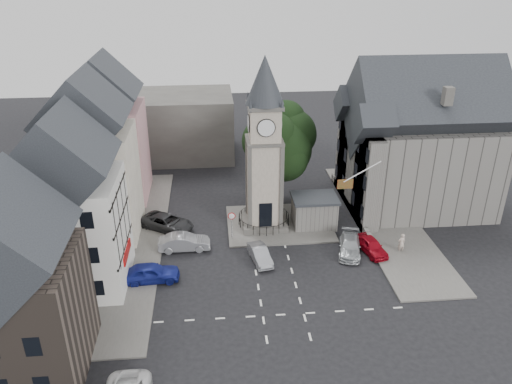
{
  "coord_description": "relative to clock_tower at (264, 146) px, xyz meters",
  "views": [
    {
      "loc": [
        -4.65,
        -34.21,
        23.66
      ],
      "look_at": [
        -1.03,
        5.0,
        5.0
      ],
      "focal_mm": 35.0,
      "sensor_mm": 36.0,
      "label": 1
    }
  ],
  "objects": [
    {
      "name": "terrace_pink",
      "position": [
        -15.5,
        8.01,
        -1.54
      ],
      "size": [
        8.1,
        7.6,
        12.8
      ],
      "color": "pink",
      "rests_on": "ground"
    },
    {
      "name": "stone_shelter",
      "position": [
        4.8,
        -0.49,
        -6.57
      ],
      "size": [
        4.3,
        3.3,
        3.08
      ],
      "color": "slate",
      "rests_on": "ground"
    },
    {
      "name": "terrace_tudor",
      "position": [
        -15.5,
        -7.99,
        -1.93
      ],
      "size": [
        8.1,
        7.6,
        12.0
      ],
      "color": "silver",
      "rests_on": "ground"
    },
    {
      "name": "car_island_silver",
      "position": [
        -1.0,
        -6.24,
        -7.5
      ],
      "size": [
        2.08,
        3.97,
        1.24
      ],
      "primitive_type": "imported",
      "rotation": [
        0.0,
        0.0,
        0.21
      ],
      "color": "#9D9FA5",
      "rests_on": "ground"
    },
    {
      "name": "clock_tower",
      "position": [
        0.0,
        0.0,
        0.0
      ],
      "size": [
        4.86,
        4.86,
        16.25
      ],
      "color": "#4C4944",
      "rests_on": "ground"
    },
    {
      "name": "building_sw_stone",
      "position": [
        -17.0,
        -16.99,
        -2.77
      ],
      "size": [
        8.6,
        7.6,
        10.4
      ],
      "color": "#413831",
      "rests_on": "ground"
    },
    {
      "name": "car_west_grey",
      "position": [
        -9.26,
        0.01,
        -7.39
      ],
      "size": [
        5.71,
        4.87,
        1.46
      ],
      "primitive_type": "imported",
      "rotation": [
        0.0,
        0.0,
        1.0
      ],
      "color": "#2B2C2E",
      "rests_on": "ground"
    },
    {
      "name": "car_west_blue",
      "position": [
        -9.99,
        -8.35,
        -7.34
      ],
      "size": [
        4.67,
        2.07,
        1.56
      ],
      "primitive_type": "imported",
      "rotation": [
        0.0,
        0.0,
        1.62
      ],
      "color": "navy",
      "rests_on": "ground"
    },
    {
      "name": "east_building",
      "position": [
        15.59,
        3.01,
        -1.86
      ],
      "size": [
        14.4,
        11.4,
        12.6
      ],
      "color": "slate",
      "rests_on": "ground"
    },
    {
      "name": "central_island",
      "position": [
        1.5,
        0.01,
        -8.04
      ],
      "size": [
        10.0,
        8.0,
        0.16
      ],
      "primitive_type": "cube",
      "color": "#595651",
      "rests_on": "ground"
    },
    {
      "name": "ground",
      "position": [
        0.0,
        -7.99,
        -8.12
      ],
      "size": [
        120.0,
        120.0,
        0.0
      ],
      "primitive_type": "plane",
      "color": "black",
      "rests_on": "ground"
    },
    {
      "name": "car_west_silver",
      "position": [
        -7.5,
        -3.82,
        -7.37
      ],
      "size": [
        4.58,
        1.7,
        1.5
      ],
      "primitive_type": "imported",
      "rotation": [
        0.0,
        0.0,
        1.6
      ],
      "color": "#9EA0A6",
      "rests_on": "ground"
    },
    {
      "name": "pavement_west",
      "position": [
        -12.5,
        -1.99,
        -8.05
      ],
      "size": [
        6.0,
        30.0,
        0.14
      ],
      "primitive_type": "cube",
      "color": "#595651",
      "rests_on": "ground"
    },
    {
      "name": "warning_sign_post",
      "position": [
        -3.2,
        -2.56,
        -6.09
      ],
      "size": [
        0.7,
        0.19,
        2.85
      ],
      "color": "black",
      "rests_on": "ground"
    },
    {
      "name": "car_east_red",
      "position": [
        8.9,
        -5.79,
        -7.46
      ],
      "size": [
        2.43,
        4.14,
        1.32
      ],
      "primitive_type": "imported",
      "rotation": [
        0.0,
        0.0,
        0.24
      ],
      "color": "#9D0816",
      "rests_on": "ground"
    },
    {
      "name": "terrace_cream",
      "position": [
        -15.5,
        0.01,
        -1.54
      ],
      "size": [
        8.1,
        7.6,
        12.8
      ],
      "color": "beige",
      "rests_on": "ground"
    },
    {
      "name": "east_boundary_wall",
      "position": [
        9.2,
        2.01,
        -7.67
      ],
      "size": [
        0.4,
        16.0,
        0.9
      ],
      "primitive_type": "cube",
      "color": "slate",
      "rests_on": "ground"
    },
    {
      "name": "flagpole",
      "position": [
        8.0,
        -3.99,
        -1.12
      ],
      "size": [
        3.68,
        0.1,
        2.74
      ],
      "color": "white",
      "rests_on": "ground"
    },
    {
      "name": "town_tree",
      "position": [
        2.0,
        5.01,
        -1.15
      ],
      "size": [
        7.2,
        7.2,
        10.8
      ],
      "color": "black",
      "rests_on": "ground"
    },
    {
      "name": "car_island_east",
      "position": [
        7.0,
        -5.62,
        -7.46
      ],
      "size": [
        2.98,
        4.87,
        1.32
      ],
      "primitive_type": "imported",
      "rotation": [
        0.0,
        0.0,
        -0.27
      ],
      "color": "#AEB3B7",
      "rests_on": "ground"
    },
    {
      "name": "pavement_east",
      "position": [
        12.0,
        0.01,
        -8.05
      ],
      "size": [
        6.0,
        26.0,
        0.14
      ],
      "primitive_type": "cube",
      "color": "#595651",
      "rests_on": "ground"
    },
    {
      "name": "road_markings",
      "position": [
        0.0,
        -13.49,
        -8.12
      ],
      "size": [
        20.0,
        8.0,
        0.01
      ],
      "primitive_type": "cube",
      "color": "silver",
      "rests_on": "ground"
    },
    {
      "name": "backdrop_west",
      "position": [
        -12.0,
        20.01,
        -4.12
      ],
      "size": [
        20.0,
        10.0,
        8.0
      ],
      "primitive_type": "cube",
      "color": "#4C4944",
      "rests_on": "ground"
    },
    {
      "name": "pedestrian",
      "position": [
        11.5,
        -5.99,
        -7.2
      ],
      "size": [
        0.74,
        0.56,
        1.84
      ],
      "primitive_type": "imported",
      "rotation": [
        0.0,
        0.0,
        3.32
      ],
      "color": "beige",
      "rests_on": "ground"
    }
  ]
}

